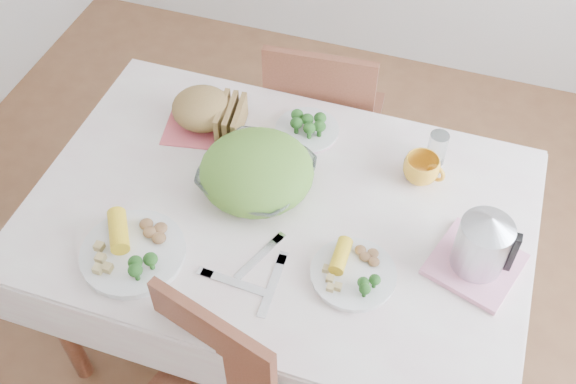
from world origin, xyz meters
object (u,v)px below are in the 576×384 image
(dining_table, at_px, (281,278))
(dinner_plate_right, at_px, (353,274))
(chair_far, at_px, (326,119))
(yellow_mug, at_px, (421,169))
(electric_kettle, at_px, (484,241))
(salad_bowl, at_px, (257,177))
(dinner_plate_left, at_px, (133,254))

(dining_table, bearing_deg, dinner_plate_right, -31.54)
(dining_table, relative_size, chair_far, 1.51)
(yellow_mug, height_order, electric_kettle, electric_kettle)
(salad_bowl, xyz_separation_m, yellow_mug, (0.47, 0.19, 0.00))
(salad_bowl, bearing_deg, dinner_plate_left, -123.73)
(chair_far, height_order, salad_bowl, chair_far)
(dining_table, bearing_deg, salad_bowl, 146.78)
(dining_table, bearing_deg, dinner_plate_left, -138.32)
(salad_bowl, height_order, yellow_mug, yellow_mug)
(dining_table, bearing_deg, yellow_mug, 33.40)
(dinner_plate_left, bearing_deg, salad_bowl, 56.27)
(yellow_mug, relative_size, electric_kettle, 0.56)
(dining_table, relative_size, electric_kettle, 6.87)
(electric_kettle, bearing_deg, dinner_plate_left, -174.31)
(yellow_mug, bearing_deg, dinner_plate_right, -103.85)
(yellow_mug, bearing_deg, dining_table, -146.60)
(dinner_plate_left, relative_size, dinner_plate_right, 1.25)
(dining_table, xyz_separation_m, electric_kettle, (0.59, -0.03, 0.51))
(electric_kettle, bearing_deg, salad_bowl, 161.88)
(dining_table, height_order, chair_far, chair_far)
(dining_table, height_order, salad_bowl, salad_bowl)
(chair_far, bearing_deg, yellow_mug, 127.78)
(dinner_plate_left, bearing_deg, electric_kettle, 16.44)
(yellow_mug, bearing_deg, dinner_plate_left, -142.47)
(dining_table, relative_size, yellow_mug, 12.35)
(dining_table, xyz_separation_m, chair_far, (-0.05, 0.72, 0.09))
(salad_bowl, xyz_separation_m, dinner_plate_left, (-0.24, -0.36, -0.03))
(dinner_plate_left, bearing_deg, yellow_mug, 37.53)
(electric_kettle, bearing_deg, yellow_mug, 117.00)
(electric_kettle, bearing_deg, chair_far, 119.96)
(chair_far, xyz_separation_m, salad_bowl, (-0.04, -0.66, 0.34))
(dinner_plate_left, distance_m, electric_kettle, 0.97)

